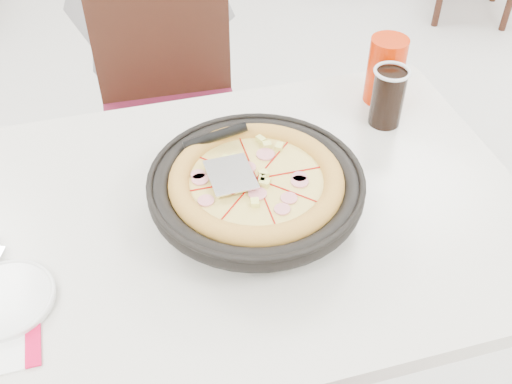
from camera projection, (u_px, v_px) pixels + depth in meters
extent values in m
plane|color=#B8B9B3|center=(265.00, 351.00, 1.80)|extent=(7.00, 7.00, 0.00)
cylinder|color=black|center=(239.00, 204.00, 1.16)|extent=(0.14, 0.14, 0.04)
cylinder|color=black|center=(256.00, 195.00, 1.14)|extent=(0.39, 0.39, 0.01)
cylinder|color=gold|center=(256.00, 187.00, 1.13)|extent=(0.37, 0.37, 0.02)
cube|color=silver|center=(231.00, 174.00, 1.11)|extent=(0.09, 0.11, 0.00)
cylinder|color=silver|center=(5.00, 300.00, 1.00)|extent=(0.18, 0.18, 0.01)
cylinder|color=black|center=(388.00, 98.00, 1.34)|extent=(0.08, 0.08, 0.13)
cylinder|color=#BA2000|center=(385.00, 70.00, 1.40)|extent=(0.10, 0.10, 0.16)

